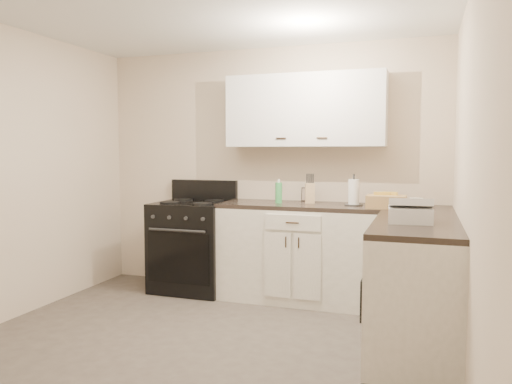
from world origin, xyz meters
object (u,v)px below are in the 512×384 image
(paper_towel, at_px, (354,192))
(countertop_grill, at_px, (410,215))
(knife_block, at_px, (310,193))
(stove, at_px, (193,246))
(wicker_basket, at_px, (386,202))

(paper_towel, distance_m, countertop_grill, 1.14)
(knife_block, bearing_deg, paper_towel, -23.04)
(knife_block, relative_size, paper_towel, 0.81)
(stove, height_order, countertop_grill, countertop_grill)
(paper_towel, height_order, countertop_grill, paper_towel)
(paper_towel, relative_size, wicker_basket, 0.72)
(wicker_basket, height_order, countertop_grill, wicker_basket)
(paper_towel, xyz_separation_m, wicker_basket, (0.31, -0.14, -0.07))
(countertop_grill, bearing_deg, knife_block, 128.57)
(knife_block, bearing_deg, wicker_basket, -30.83)
(paper_towel, bearing_deg, wicker_basket, -24.24)
(countertop_grill, bearing_deg, wicker_basket, 100.81)
(wicker_basket, bearing_deg, knife_block, 165.75)
(stove, height_order, wicker_basket, wicker_basket)
(wicker_basket, bearing_deg, stove, 177.38)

